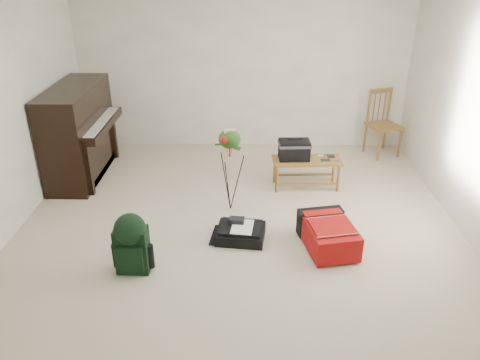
{
  "coord_description": "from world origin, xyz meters",
  "views": [
    {
      "loc": [
        0.11,
        -4.3,
        2.87
      ],
      "look_at": [
        0.02,
        0.35,
        0.55
      ],
      "focal_mm": 35.0,
      "sensor_mm": 36.0,
      "label": 1
    }
  ],
  "objects_px": {
    "black_duffel": "(241,232)",
    "flower_stand": "(230,170)",
    "piano": "(80,134)",
    "bench": "(298,153)",
    "red_suitcase": "(328,232)",
    "green_backpack": "(131,241)",
    "dining_chair": "(384,124)"
  },
  "relations": [
    {
      "from": "black_duffel",
      "to": "green_backpack",
      "type": "bearing_deg",
      "value": -144.23
    },
    {
      "from": "black_duffel",
      "to": "green_backpack",
      "type": "xyz_separation_m",
      "value": [
        -1.04,
        -0.59,
        0.27
      ]
    },
    {
      "from": "black_duffel",
      "to": "flower_stand",
      "type": "relative_size",
      "value": 0.52
    },
    {
      "from": "dining_chair",
      "to": "red_suitcase",
      "type": "xyz_separation_m",
      "value": [
        -1.19,
        -2.51,
        -0.32
      ]
    },
    {
      "from": "red_suitcase",
      "to": "green_backpack",
      "type": "bearing_deg",
      "value": -177.55
    },
    {
      "from": "bench",
      "to": "green_backpack",
      "type": "distance_m",
      "value": 2.57
    },
    {
      "from": "dining_chair",
      "to": "green_backpack",
      "type": "relative_size",
      "value": 1.57
    },
    {
      "from": "red_suitcase",
      "to": "green_backpack",
      "type": "height_order",
      "value": "green_backpack"
    },
    {
      "from": "dining_chair",
      "to": "red_suitcase",
      "type": "distance_m",
      "value": 2.8
    },
    {
      "from": "red_suitcase",
      "to": "flower_stand",
      "type": "height_order",
      "value": "flower_stand"
    },
    {
      "from": "dining_chair",
      "to": "flower_stand",
      "type": "relative_size",
      "value": 0.93
    },
    {
      "from": "dining_chair",
      "to": "green_backpack",
      "type": "bearing_deg",
      "value": -157.81
    },
    {
      "from": "black_duffel",
      "to": "flower_stand",
      "type": "distance_m",
      "value": 0.8
    },
    {
      "from": "red_suitcase",
      "to": "flower_stand",
      "type": "distance_m",
      "value": 1.35
    },
    {
      "from": "bench",
      "to": "dining_chair",
      "type": "relative_size",
      "value": 0.92
    },
    {
      "from": "piano",
      "to": "green_backpack",
      "type": "distance_m",
      "value": 2.48
    },
    {
      "from": "piano",
      "to": "black_duffel",
      "type": "xyz_separation_m",
      "value": [
        2.22,
        -1.59,
        -0.52
      ]
    },
    {
      "from": "red_suitcase",
      "to": "green_backpack",
      "type": "relative_size",
      "value": 1.26
    },
    {
      "from": "black_duffel",
      "to": "piano",
      "type": "bearing_deg",
      "value": 150.72
    },
    {
      "from": "piano",
      "to": "bench",
      "type": "distance_m",
      "value": 2.96
    },
    {
      "from": "flower_stand",
      "to": "piano",
      "type": "bearing_deg",
      "value": 143.53
    },
    {
      "from": "red_suitcase",
      "to": "piano",
      "type": "bearing_deg",
      "value": 140.3
    },
    {
      "from": "dining_chair",
      "to": "piano",
      "type": "bearing_deg",
      "value": 169.46
    },
    {
      "from": "black_duffel",
      "to": "green_backpack",
      "type": "height_order",
      "value": "green_backpack"
    },
    {
      "from": "bench",
      "to": "dining_chair",
      "type": "xyz_separation_m",
      "value": [
        1.39,
        1.14,
        -0.0
      ]
    },
    {
      "from": "bench",
      "to": "flower_stand",
      "type": "relative_size",
      "value": 0.85
    },
    {
      "from": "piano",
      "to": "dining_chair",
      "type": "xyz_separation_m",
      "value": [
        4.33,
        0.83,
        -0.12
      ]
    },
    {
      "from": "bench",
      "to": "red_suitcase",
      "type": "bearing_deg",
      "value": -84.33
    },
    {
      "from": "red_suitcase",
      "to": "black_duffel",
      "type": "distance_m",
      "value": 0.94
    },
    {
      "from": "piano",
      "to": "green_backpack",
      "type": "relative_size",
      "value": 2.38
    },
    {
      "from": "dining_chair",
      "to": "flower_stand",
      "type": "xyz_separation_m",
      "value": [
        -2.25,
        -1.77,
        0.04
      ]
    },
    {
      "from": "piano",
      "to": "red_suitcase",
      "type": "relative_size",
      "value": 1.9
    }
  ]
}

